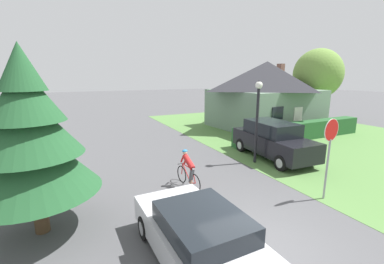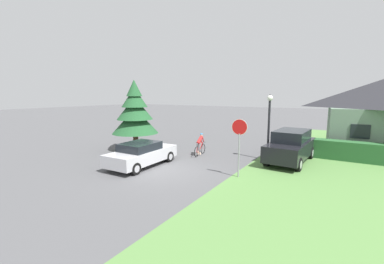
{
  "view_description": "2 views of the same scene",
  "coord_description": "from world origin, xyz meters",
  "px_view_note": "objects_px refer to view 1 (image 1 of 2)",
  "views": [
    {
      "loc": [
        -4.08,
        -4.4,
        4.32
      ],
      "look_at": [
        0.63,
        5.34,
        1.91
      ],
      "focal_mm": 24.0,
      "sensor_mm": 36.0,
      "label": 1
    },
    {
      "loc": [
        8.28,
        -10.54,
        4.09
      ],
      "look_at": [
        -0.64,
        4.06,
        1.56
      ],
      "focal_mm": 24.0,
      "sensor_mm": 36.0,
      "label": 2
    }
  ],
  "objects_px": {
    "parked_suv_right": "(273,140)",
    "stop_sign": "(330,142)",
    "cyclist": "(188,169)",
    "deciduous_tree_right": "(318,74)",
    "cottage_house": "(266,93)",
    "street_lamp": "(258,109)",
    "sedan_left_lane": "(200,238)",
    "conifer_tall_near": "(30,138)"
  },
  "relations": [
    {
      "from": "stop_sign",
      "to": "conifer_tall_near",
      "type": "xyz_separation_m",
      "value": [
        -8.89,
        2.12,
        0.65
      ]
    },
    {
      "from": "cottage_house",
      "to": "sedan_left_lane",
      "type": "height_order",
      "value": "cottage_house"
    },
    {
      "from": "street_lamp",
      "to": "conifer_tall_near",
      "type": "bearing_deg",
      "value": -167.48
    },
    {
      "from": "parked_suv_right",
      "to": "deciduous_tree_right",
      "type": "distance_m",
      "value": 13.83
    },
    {
      "from": "parked_suv_right",
      "to": "sedan_left_lane",
      "type": "bearing_deg",
      "value": 130.34
    },
    {
      "from": "stop_sign",
      "to": "street_lamp",
      "type": "bearing_deg",
      "value": -99.58
    },
    {
      "from": "conifer_tall_near",
      "to": "deciduous_tree_right",
      "type": "relative_size",
      "value": 0.77
    },
    {
      "from": "stop_sign",
      "to": "deciduous_tree_right",
      "type": "height_order",
      "value": "deciduous_tree_right"
    },
    {
      "from": "cottage_house",
      "to": "parked_suv_right",
      "type": "relative_size",
      "value": 1.83
    },
    {
      "from": "parked_suv_right",
      "to": "stop_sign",
      "type": "relative_size",
      "value": 1.72
    },
    {
      "from": "sedan_left_lane",
      "to": "street_lamp",
      "type": "xyz_separation_m",
      "value": [
        5.8,
        5.13,
        2.0
      ]
    },
    {
      "from": "cyclist",
      "to": "conifer_tall_near",
      "type": "distance_m",
      "value": 5.44
    },
    {
      "from": "sedan_left_lane",
      "to": "cyclist",
      "type": "bearing_deg",
      "value": -22.58
    },
    {
      "from": "conifer_tall_near",
      "to": "deciduous_tree_right",
      "type": "height_order",
      "value": "deciduous_tree_right"
    },
    {
      "from": "cottage_house",
      "to": "deciduous_tree_right",
      "type": "xyz_separation_m",
      "value": [
        6.01,
        -0.06,
        1.6
      ]
    },
    {
      "from": "cottage_house",
      "to": "sedan_left_lane",
      "type": "distance_m",
      "value": 17.71
    },
    {
      "from": "street_lamp",
      "to": "sedan_left_lane",
      "type": "bearing_deg",
      "value": -138.51
    },
    {
      "from": "sedan_left_lane",
      "to": "parked_suv_right",
      "type": "bearing_deg",
      "value": -54.22
    },
    {
      "from": "cottage_house",
      "to": "stop_sign",
      "type": "bearing_deg",
      "value": -127.05
    },
    {
      "from": "stop_sign",
      "to": "conifer_tall_near",
      "type": "height_order",
      "value": "conifer_tall_near"
    },
    {
      "from": "sedan_left_lane",
      "to": "parked_suv_right",
      "type": "relative_size",
      "value": 0.89
    },
    {
      "from": "sedan_left_lane",
      "to": "parked_suv_right",
      "type": "distance_m",
      "value": 8.89
    },
    {
      "from": "parked_suv_right",
      "to": "stop_sign",
      "type": "bearing_deg",
      "value": 163.15
    },
    {
      "from": "sedan_left_lane",
      "to": "parked_suv_right",
      "type": "xyz_separation_m",
      "value": [
        7.11,
        5.34,
        0.28
      ]
    },
    {
      "from": "stop_sign",
      "to": "street_lamp",
      "type": "xyz_separation_m",
      "value": [
        0.31,
        4.16,
        0.61
      ]
    },
    {
      "from": "cyclist",
      "to": "stop_sign",
      "type": "height_order",
      "value": "stop_sign"
    },
    {
      "from": "cottage_house",
      "to": "sedan_left_lane",
      "type": "relative_size",
      "value": 2.07
    },
    {
      "from": "deciduous_tree_right",
      "to": "conifer_tall_near",
      "type": "bearing_deg",
      "value": -157.51
    },
    {
      "from": "deciduous_tree_right",
      "to": "cottage_house",
      "type": "bearing_deg",
      "value": 179.47
    },
    {
      "from": "street_lamp",
      "to": "stop_sign",
      "type": "bearing_deg",
      "value": -94.26
    },
    {
      "from": "parked_suv_right",
      "to": "conifer_tall_near",
      "type": "relative_size",
      "value": 0.97
    },
    {
      "from": "sedan_left_lane",
      "to": "conifer_tall_near",
      "type": "height_order",
      "value": "conifer_tall_near"
    },
    {
      "from": "cottage_house",
      "to": "street_lamp",
      "type": "height_order",
      "value": "cottage_house"
    },
    {
      "from": "deciduous_tree_right",
      "to": "sedan_left_lane",
      "type": "bearing_deg",
      "value": -146.75
    },
    {
      "from": "cottage_house",
      "to": "street_lamp",
      "type": "xyz_separation_m",
      "value": [
        -6.8,
        -7.13,
        -0.12
      ]
    },
    {
      "from": "parked_suv_right",
      "to": "deciduous_tree_right",
      "type": "relative_size",
      "value": 0.75
    },
    {
      "from": "cottage_house",
      "to": "street_lamp",
      "type": "distance_m",
      "value": 9.85
    },
    {
      "from": "cyclist",
      "to": "street_lamp",
      "type": "height_order",
      "value": "street_lamp"
    },
    {
      "from": "deciduous_tree_right",
      "to": "street_lamp",
      "type": "bearing_deg",
      "value": -151.1
    },
    {
      "from": "cottage_house",
      "to": "street_lamp",
      "type": "bearing_deg",
      "value": -138.5
    },
    {
      "from": "cottage_house",
      "to": "sedan_left_lane",
      "type": "xyz_separation_m",
      "value": [
        -12.6,
        -12.26,
        -2.12
      ]
    },
    {
      "from": "cyclist",
      "to": "deciduous_tree_right",
      "type": "xyz_separation_m",
      "value": [
        17.05,
        8.22,
        3.69
      ]
    }
  ]
}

